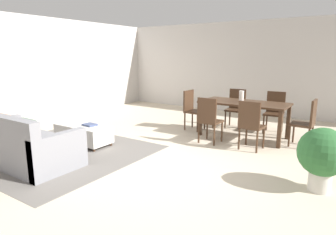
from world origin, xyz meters
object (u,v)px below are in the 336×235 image
dining_chair_near_right (251,123)px  dining_chair_head_west (192,108)px  potted_plant (323,154)px  book_on_ottoman (90,125)px  dining_table (244,106)px  dining_chair_head_east (307,120)px  dining_chair_far_left (236,106)px  dining_chair_far_right (275,110)px  ottoman_table (83,133)px  dining_chair_near_left (209,118)px  vase_centerpiece (241,96)px  couch (22,146)px

dining_chair_near_right → dining_chair_head_west: size_ratio=1.00×
dining_chair_near_right → potted_plant: dining_chair_near_right is taller
dining_chair_near_right → book_on_ottoman: 3.04m
dining_table → dining_chair_head_east: (1.24, -0.01, -0.15)m
dining_chair_far_left → dining_chair_head_east: (1.70, -0.79, 0.00)m
potted_plant → dining_chair_far_right: bearing=115.1°
dining_chair_head_west → dining_chair_far_left: bearing=45.3°
potted_plant → dining_chair_head_east: bearing=104.0°
dining_table → dining_chair_head_east: 1.24m
ottoman_table → book_on_ottoman: (0.15, 0.04, 0.18)m
dining_table → dining_chair_head_east: dining_chair_head_east is taller
dining_chair_near_left → dining_chair_near_right: (0.82, 0.04, 0.00)m
dining_chair_far_left → dining_chair_head_west: 1.11m
dining_table → dining_chair_head_west: 1.25m
dining_chair_far_left → dining_chair_head_east: 1.88m
dining_chair_near_left → dining_chair_head_east: 1.84m
book_on_ottoman → dining_chair_far_left: bearing=58.6°
ottoman_table → dining_chair_far_left: 3.62m
dining_chair_head_east → ottoman_table: bearing=-148.8°
dining_chair_head_west → book_on_ottoman: (-1.04, -2.19, -0.12)m
dining_chair_head_west → vase_centerpiece: (1.19, -0.02, 0.36)m
dining_chair_near_left → dining_chair_far_left: 1.61m
dining_table → dining_chair_near_left: (-0.41, -0.82, -0.15)m
ottoman_table → dining_chair_near_right: dining_chair_near_right is taller
ottoman_table → vase_centerpiece: size_ratio=4.81×
dining_chair_head_east → book_on_ottoman: dining_chair_head_east is taller
vase_centerpiece → book_on_ottoman: size_ratio=0.91×
dining_chair_near_left → dining_chair_head_west: size_ratio=1.00×
couch → dining_chair_far_right: (2.88, 4.28, 0.23)m
couch → ottoman_table: couch is taller
dining_chair_near_left → dining_chair_head_east: size_ratio=1.00×
couch → potted_plant: (4.15, 1.57, 0.21)m
dining_table → potted_plant: bearing=-48.2°
dining_chair_near_left → dining_chair_far_left: size_ratio=1.00×
ottoman_table → dining_table: size_ratio=0.64×
dining_chair_far_right → potted_plant: (1.27, -2.71, -0.03)m
dining_chair_far_left → vase_centerpiece: size_ratio=3.89×
dining_table → dining_chair_far_left: bearing=120.6°
book_on_ottoman → dining_chair_head_west: bearing=64.6°
ottoman_table → dining_chair_far_left: size_ratio=1.24×
dining_table → dining_chair_far_left: dining_chair_far_left is taller
vase_centerpiece → book_on_ottoman: (-2.23, -2.17, -0.47)m
couch → dining_chair_near_right: dining_chair_near_right is taller
dining_chair_head_east → book_on_ottoman: 4.15m
book_on_ottoman → dining_chair_near_left: bearing=36.1°
dining_chair_near_right → book_on_ottoman: dining_chair_near_right is taller
dining_chair_head_east → vase_centerpiece: 1.34m
dining_chair_near_right → potted_plant: size_ratio=1.10×
dining_chair_near_right → dining_chair_near_left: bearing=-177.5°
dining_chair_far_right → dining_chair_head_east: 1.13m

